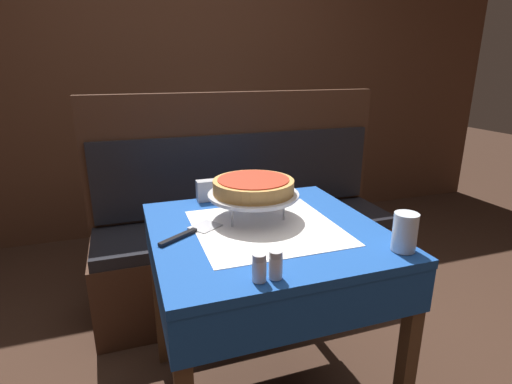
# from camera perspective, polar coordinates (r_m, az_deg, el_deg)

# --- Properties ---
(dining_table_front) EXTENTS (0.82, 0.82, 0.78)m
(dining_table_front) POSITION_cam_1_polar(r_m,az_deg,el_deg) (1.50, 1.41, -8.91)
(dining_table_front) COLOR #194799
(dining_table_front) RESTS_ON ground_plane
(dining_table_rear) EXTENTS (0.77, 0.77, 0.77)m
(dining_table_rear) POSITION_cam_1_polar(r_m,az_deg,el_deg) (2.97, -4.31, 4.34)
(dining_table_rear) COLOR #194799
(dining_table_rear) RESTS_ON ground_plane
(booth_bench) EXTENTS (1.70, 0.48, 1.20)m
(booth_bench) POSITION_cam_1_polar(r_m,az_deg,el_deg) (2.35, -1.27, -7.17)
(booth_bench) COLOR #3D2316
(booth_bench) RESTS_ON ground_plane
(back_wall_panel) EXTENTS (6.00, 0.04, 2.40)m
(back_wall_panel) POSITION_cam_1_polar(r_m,az_deg,el_deg) (3.31, -11.10, 14.98)
(back_wall_panel) COLOR #4C2D1E
(back_wall_panel) RESTS_ON ground_plane
(pizza_pan_stand) EXTENTS (0.35, 0.35, 0.10)m
(pizza_pan_stand) POSITION_cam_1_polar(r_m,az_deg,el_deg) (1.51, -0.37, -0.50)
(pizza_pan_stand) COLOR #ADADB2
(pizza_pan_stand) RESTS_ON dining_table_front
(deep_dish_pizza) EXTENTS (0.31, 0.31, 0.06)m
(deep_dish_pizza) POSITION_cam_1_polar(r_m,az_deg,el_deg) (1.50, -0.37, 0.88)
(deep_dish_pizza) COLOR #C68E47
(deep_dish_pizza) RESTS_ON pizza_pan_stand
(pizza_server) EXTENTS (0.25, 0.19, 0.01)m
(pizza_server) POSITION_cam_1_polar(r_m,az_deg,el_deg) (1.42, -9.21, -5.68)
(pizza_server) COLOR #BCBCC1
(pizza_server) RESTS_ON dining_table_front
(water_glass_near) EXTENTS (0.08, 0.08, 0.12)m
(water_glass_near) POSITION_cam_1_polar(r_m,az_deg,el_deg) (1.34, 20.50, -5.38)
(water_glass_near) COLOR silver
(water_glass_near) RESTS_ON dining_table_front
(salt_shaker) EXTENTS (0.04, 0.04, 0.08)m
(salt_shaker) POSITION_cam_1_polar(r_m,az_deg,el_deg) (1.10, 0.46, -10.76)
(salt_shaker) COLOR silver
(salt_shaker) RESTS_ON dining_table_front
(pepper_shaker) EXTENTS (0.04, 0.04, 0.08)m
(pepper_shaker) POSITION_cam_1_polar(r_m,az_deg,el_deg) (1.11, 2.83, -10.34)
(pepper_shaker) COLOR silver
(pepper_shaker) RESTS_ON dining_table_front
(napkin_holder) EXTENTS (0.10, 0.05, 0.09)m
(napkin_holder) POSITION_cam_1_polar(r_m,az_deg,el_deg) (1.73, -6.83, 0.24)
(napkin_holder) COLOR #B2B2B7
(napkin_holder) RESTS_ON dining_table_front
(condiment_caddy) EXTENTS (0.14, 0.14, 0.16)m
(condiment_caddy) POSITION_cam_1_polar(r_m,az_deg,el_deg) (2.85, -3.51, 7.02)
(condiment_caddy) COLOR black
(condiment_caddy) RESTS_ON dining_table_rear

